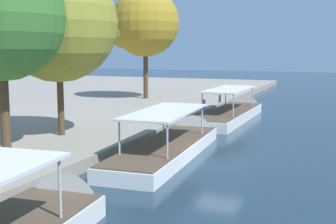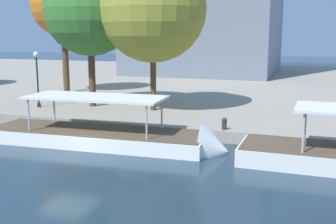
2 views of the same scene
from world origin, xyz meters
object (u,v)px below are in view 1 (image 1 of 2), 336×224
(mooring_bollard_2, at_px, (204,103))
(tour_boat_1, at_px, (172,148))
(tour_boat_2, at_px, (232,115))
(mooring_bollard_0, at_px, (220,98))
(tree_4, at_px, (143,23))
(mooring_bollard_1, at_px, (162,120))
(tree_0, at_px, (52,19))
(tree_3, at_px, (4,17))

(mooring_bollard_2, bearing_deg, tour_boat_1, -169.38)
(tour_boat_2, xyz_separation_m, mooring_bollard_0, (6.32, 2.94, 0.84))
(mooring_bollard_2, distance_m, tree_4, 13.49)
(mooring_bollard_1, height_order, tree_0, tree_0)
(tour_boat_1, bearing_deg, tree_4, 25.81)
(tour_boat_2, bearing_deg, mooring_bollard_0, 25.27)
(tour_boat_1, xyz_separation_m, tree_0, (-0.90, 7.89, 7.98))
(mooring_bollard_0, height_order, mooring_bollard_1, mooring_bollard_0)
(mooring_bollard_1, xyz_separation_m, tree_4, (16.20, 9.20, 8.24))
(tour_boat_1, relative_size, mooring_bollard_1, 19.40)
(mooring_bollard_0, height_order, tree_0, tree_0)
(mooring_bollard_0, bearing_deg, tree_4, 86.78)
(mooring_bollard_2, height_order, tree_0, tree_0)
(tour_boat_1, xyz_separation_m, mooring_bollard_0, (21.23, 2.88, 0.86))
(tree_4, bearing_deg, mooring_bollard_2, -121.44)
(mooring_bollard_2, bearing_deg, mooring_bollard_1, -179.72)
(mooring_bollard_0, relative_size, tree_3, 0.08)
(mooring_bollard_1, bearing_deg, tour_boat_1, -151.84)
(tree_3, bearing_deg, mooring_bollard_2, -11.47)
(tour_boat_1, height_order, tour_boat_2, tour_boat_2)
(mooring_bollard_0, relative_size, mooring_bollard_1, 1.15)
(mooring_bollard_1, distance_m, tree_4, 20.37)
(tree_3, bearing_deg, mooring_bollard_1, -21.72)
(tour_boat_1, distance_m, tree_0, 11.25)
(tour_boat_1, bearing_deg, mooring_bollard_1, 24.73)
(mooring_bollard_1, relative_size, mooring_bollard_2, 0.87)
(tour_boat_2, bearing_deg, mooring_bollard_1, 162.37)
(tree_0, bearing_deg, tour_boat_2, -26.67)
(mooring_bollard_1, distance_m, mooring_bollard_2, 10.60)
(mooring_bollard_0, xyz_separation_m, tree_0, (-22.14, 5.01, 7.12))
(mooring_bollard_0, distance_m, mooring_bollard_2, 5.07)
(mooring_bollard_0, height_order, tree_3, tree_3)
(tour_boat_1, xyz_separation_m, tour_boat_2, (14.92, -0.06, 0.02))
(mooring_bollard_0, distance_m, tree_4, 12.40)
(mooring_bollard_0, bearing_deg, tour_boat_2, -155.08)
(mooring_bollard_2, relative_size, tree_0, 0.08)
(tree_0, bearing_deg, tree_4, 10.73)
(tour_boat_1, bearing_deg, tree_0, 93.11)
(mooring_bollard_0, bearing_deg, mooring_bollard_2, 178.29)
(tour_boat_1, bearing_deg, tour_boat_2, -3.65)
(tour_boat_1, relative_size, mooring_bollard_0, 16.92)
(tree_0, height_order, tree_3, tree_0)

